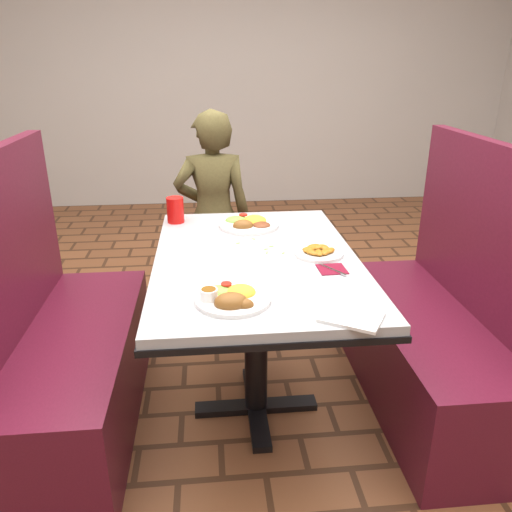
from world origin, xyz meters
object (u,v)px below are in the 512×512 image
at_px(near_dinner_plate, 231,294).
at_px(plantain_plate, 319,252).
at_px(dining_table, 256,278).
at_px(red_tumbler, 175,210).
at_px(booth_bench_right, 434,337).
at_px(diner_person, 213,216).
at_px(booth_bench_left, 65,357).
at_px(far_dinner_plate, 249,221).

xyz_separation_m(near_dinner_plate, plantain_plate, (0.37, 0.38, -0.01)).
distance_m(dining_table, red_tumbler, 0.60).
relative_size(booth_bench_right, diner_person, 0.98).
bearing_deg(booth_bench_right, plantain_plate, -178.91).
height_order(near_dinner_plate, plantain_plate, near_dinner_plate).
distance_m(plantain_plate, red_tumbler, 0.77).
distance_m(booth_bench_left, near_dinner_plate, 0.90).
height_order(far_dinner_plate, red_tumbler, red_tumbler).
xyz_separation_m(booth_bench_right, far_dinner_plate, (-0.80, 0.38, 0.45)).
xyz_separation_m(booth_bench_left, plantain_plate, (1.05, -0.01, 0.43)).
relative_size(plantain_plate, red_tumbler, 1.61).
height_order(booth_bench_right, plantain_plate, booth_bench_right).
xyz_separation_m(booth_bench_right, red_tumbler, (-1.14, 0.47, 0.48)).
height_order(diner_person, plantain_plate, diner_person).
bearing_deg(booth_bench_right, booth_bench_left, 180.00).
bearing_deg(near_dinner_plate, far_dinner_plate, 81.03).
xyz_separation_m(near_dinner_plate, red_tumbler, (-0.22, 0.86, 0.03)).
distance_m(booth_bench_left, booth_bench_right, 1.60).
height_order(plantain_plate, red_tumbler, red_tumbler).
height_order(dining_table, near_dinner_plate, near_dinner_plate).
bearing_deg(red_tumbler, far_dinner_plate, -15.79).
xyz_separation_m(booth_bench_right, diner_person, (-0.95, 0.99, 0.28)).
relative_size(diner_person, plantain_plate, 6.28).
relative_size(dining_table, booth_bench_left, 1.01).
height_order(far_dinner_plate, plantain_plate, far_dinner_plate).
relative_size(booth_bench_left, plantain_plate, 6.13).
height_order(booth_bench_right, red_tumbler, booth_bench_right).
height_order(booth_bench_left, far_dinner_plate, booth_bench_left).
bearing_deg(red_tumbler, booth_bench_left, -134.04).
bearing_deg(booth_bench_right, far_dinner_plate, 154.59).
xyz_separation_m(diner_person, near_dinner_plate, (0.04, -1.38, 0.16)).
relative_size(near_dinner_plate, plantain_plate, 1.26).
xyz_separation_m(booth_bench_left, red_tumbler, (0.46, 0.47, 0.48)).
distance_m(far_dinner_plate, red_tumbler, 0.36).
relative_size(booth_bench_left, near_dinner_plate, 4.86).
relative_size(booth_bench_right, plantain_plate, 6.13).
distance_m(near_dinner_plate, far_dinner_plate, 0.78).
distance_m(dining_table, diner_person, 1.00).
height_order(booth_bench_left, diner_person, diner_person).
distance_m(booth_bench_right, diner_person, 1.40).
relative_size(booth_bench_right, far_dinner_plate, 4.32).
bearing_deg(booth_bench_left, far_dinner_plate, 25.25).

